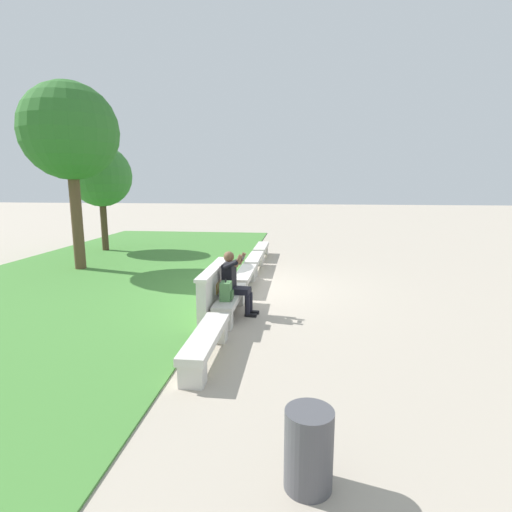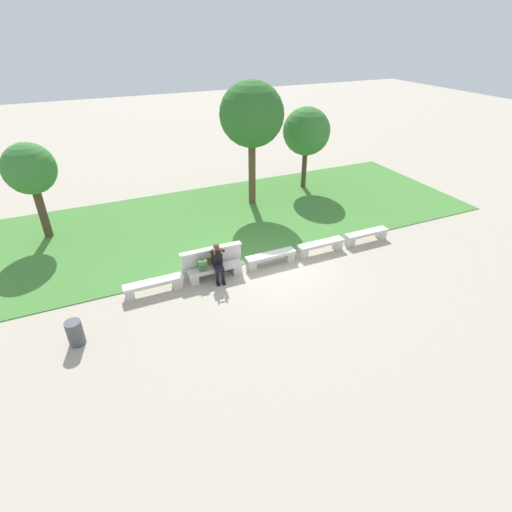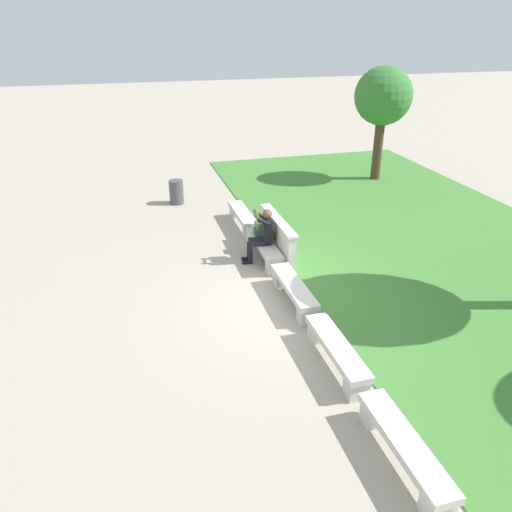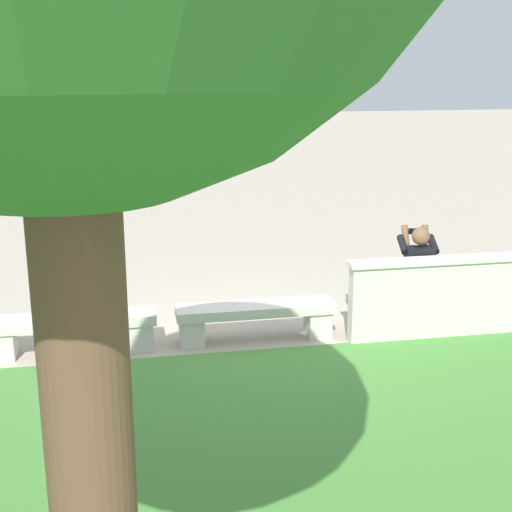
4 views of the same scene
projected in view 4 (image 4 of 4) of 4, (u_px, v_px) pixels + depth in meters
name	position (u px, v px, depth m)	size (l,w,h in m)	color
ground_plane	(256.00, 339.00, 8.65)	(80.00, 80.00, 0.00)	#B2A593
bench_near	(423.00, 305.00, 8.96)	(1.91, 0.40, 0.45)	beige
bench_mid	(256.00, 316.00, 8.57)	(1.91, 0.40, 0.45)	beige
bench_far	(72.00, 328.00, 8.18)	(1.91, 0.40, 0.45)	beige
backrest_wall_with_plaque	(436.00, 297.00, 8.58)	(2.21, 0.24, 1.01)	beige
person_photographer	(416.00, 271.00, 8.90)	(0.51, 0.76, 1.32)	black
backpack	(457.00, 279.00, 8.95)	(0.28, 0.24, 0.43)	#4C7F47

